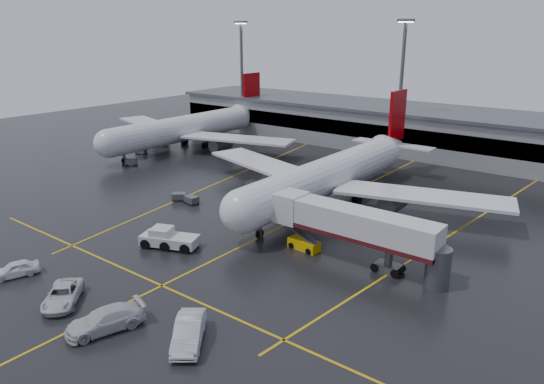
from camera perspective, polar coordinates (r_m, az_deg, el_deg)
The scene contains 22 objects.
ground at distance 65.26m, azimuth 2.47°, elevation -3.25°, with size 220.00×220.00×0.00m, color black.
apron_line_centre at distance 65.25m, azimuth 2.47°, elevation -3.24°, with size 0.25×90.00×0.02m, color gold.
apron_line_stop at distance 50.49m, azimuth -12.37°, elevation -10.31°, with size 60.00×0.25×0.02m, color gold.
apron_line_left at distance 84.57m, azimuth -4.69°, elevation 1.70°, with size 0.25×70.00×0.02m, color gold.
apron_line_right at distance 66.49m, azimuth 20.44°, elevation -4.00°, with size 0.25×70.00×0.02m, color gold.
terminal at distance 105.59m, azimuth 17.82°, elevation 6.57°, with size 122.00×19.00×8.60m.
light_mast_left at distance 122.10m, azimuth -3.45°, elevation 13.62°, with size 3.00×1.20×25.45m.
light_mast_mid at distance 100.56m, azimuth 14.44°, elevation 12.19°, with size 3.00×1.20×25.45m.
main_airliner at distance 71.69m, azimuth 7.00°, elevation 2.13°, with size 48.80×45.60×14.10m.
second_airliner at distance 106.82m, azimuth -9.33°, elevation 7.25°, with size 48.80×45.60×14.10m.
jet_bridge at distance 53.28m, azimuth 9.24°, elevation -3.92°, with size 19.90×3.40×6.05m.
pushback_tractor at distance 58.45m, azimuth -11.68°, elevation -5.24°, with size 7.01×4.87×2.32m.
belt_loader at distance 56.89m, azimuth 3.65°, elevation -5.93°, with size 3.78×1.98×2.32m.
service_van_a at distance 49.86m, azimuth -22.62°, elevation -10.72°, with size 2.66×5.77×1.60m, color silver.
service_van_b at distance 44.59m, azimuth -18.38°, elevation -13.57°, with size 2.60×6.38×1.85m, color silver.
service_van_c at distance 41.42m, azimuth -9.42°, elevation -15.35°, with size 2.07×5.94×1.96m, color silver.
service_van_d at distance 56.88m, azimuth -27.09°, elevation -7.78°, with size 1.83×4.54×1.55m, color white.
baggage_cart_a at distance 72.16m, azimuth -9.11°, elevation -0.84°, with size 2.16×1.56×1.12m.
baggage_cart_b at distance 73.85m, azimuth -10.47°, elevation -0.47°, with size 2.37×2.28×1.12m.
baggage_cart_c at distance 78.22m, azimuth -2.33°, elevation 0.86°, with size 2.32×1.89×1.12m.
baggage_cart_d at distance 103.39m, azimuth -14.61°, elevation 4.52°, with size 2.33×1.93×1.12m.
baggage_cart_e at distance 95.23m, azimuth -15.64°, elevation 3.32°, with size 2.34×2.32×1.12m.
Camera 1 is at (34.94, -49.84, 23.52)m, focal length 33.25 mm.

